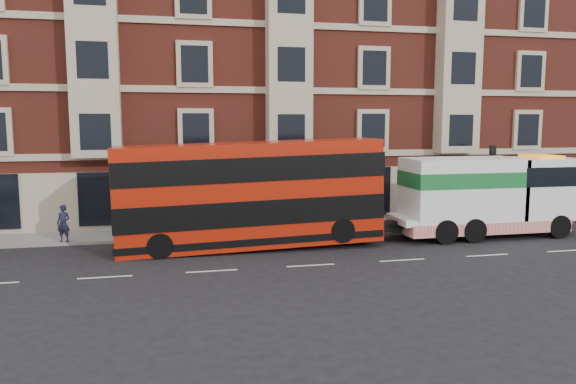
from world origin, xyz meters
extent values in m
plane|color=black|center=(0.00, 0.00, 0.00)|extent=(120.00, 120.00, 0.00)
cube|color=slate|center=(0.00, 7.50, 0.07)|extent=(90.00, 3.00, 0.15)
cube|color=maroon|center=(0.50, 15.00, 9.00)|extent=(45.00, 12.00, 18.00)
cylinder|color=black|center=(-6.00, 6.20, 2.15)|extent=(0.14, 0.14, 4.00)
cube|color=black|center=(-6.00, 6.20, 4.25)|extent=(0.35, 0.15, 0.50)
cylinder|color=black|center=(12.00, 6.20, 2.15)|extent=(0.14, 0.14, 4.00)
cube|color=black|center=(12.00, 6.20, 4.25)|extent=(0.35, 0.15, 0.50)
cube|color=#AB1B09|center=(-1.90, 3.72, 2.52)|extent=(11.99, 2.68, 4.71)
cube|color=black|center=(-1.90, 3.72, 1.82)|extent=(12.03, 2.74, 1.12)
cube|color=black|center=(-1.90, 3.72, 3.75)|extent=(12.03, 2.74, 1.07)
cylinder|color=black|center=(-5.97, 2.51, 0.56)|extent=(1.11, 0.34, 1.11)
cylinder|color=black|center=(-5.97, 4.93, 0.56)|extent=(1.11, 0.34, 1.11)
cylinder|color=black|center=(2.16, 2.51, 0.88)|extent=(1.11, 0.34, 1.11)
cylinder|color=black|center=(2.16, 4.93, 0.88)|extent=(1.11, 0.34, 1.11)
cube|color=white|center=(10.10, 3.72, 1.02)|extent=(9.63, 2.46, 0.32)
cube|color=white|center=(13.20, 3.72, 2.41)|extent=(3.43, 2.68, 3.10)
cube|color=white|center=(8.81, 3.72, 2.46)|extent=(5.78, 2.68, 3.10)
cube|color=#176A2C|center=(8.81, 3.72, 3.00)|extent=(5.83, 2.72, 0.75)
cube|color=red|center=(9.88, 3.72, 0.64)|extent=(8.56, 2.74, 0.59)
cylinder|color=black|center=(13.52, 2.51, 0.59)|extent=(1.18, 0.37, 1.18)
cylinder|color=black|center=(13.52, 4.93, 0.59)|extent=(1.18, 0.37, 1.18)
cylinder|color=black|center=(8.81, 2.51, 0.59)|extent=(1.18, 0.43, 1.18)
cylinder|color=black|center=(8.81, 4.93, 0.59)|extent=(1.18, 0.43, 1.18)
cylinder|color=black|center=(7.31, 2.51, 0.59)|extent=(1.18, 0.43, 1.18)
cylinder|color=black|center=(7.31, 4.93, 0.59)|extent=(1.18, 0.43, 1.18)
imported|color=#1B1A34|center=(-10.41, 6.15, 1.04)|extent=(0.76, 0.64, 1.79)
camera|label=1|loc=(-5.72, -21.53, 5.86)|focal=35.00mm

